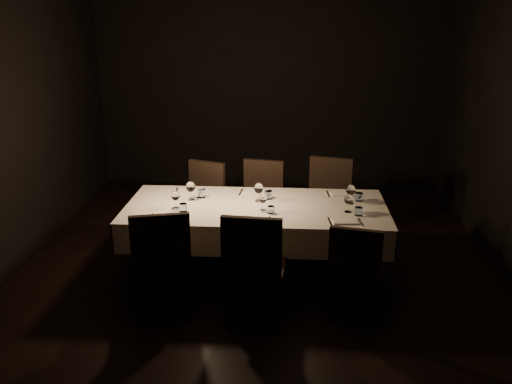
# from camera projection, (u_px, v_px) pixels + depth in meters

# --- Properties ---
(room) EXTENTS (5.01, 6.01, 3.01)m
(room) POSITION_uv_depth(u_px,v_px,m) (256.00, 131.00, 5.00)
(room) COLOR black
(room) RESTS_ON ground
(dining_table) EXTENTS (2.52, 1.12, 0.76)m
(dining_table) POSITION_uv_depth(u_px,v_px,m) (256.00, 213.00, 5.27)
(dining_table) COLOR black
(dining_table) RESTS_ON ground
(chair_near_left) EXTENTS (0.59, 0.59, 1.01)m
(chair_near_left) POSITION_uv_depth(u_px,v_px,m) (162.00, 260.00, 4.58)
(chair_near_left) COLOR black
(chair_near_left) RESTS_ON ground
(place_setting_near_left) EXTENTS (0.31, 0.40, 0.18)m
(place_setting_near_left) POSITION_uv_depth(u_px,v_px,m) (174.00, 205.00, 5.06)
(place_setting_near_left) COLOR silver
(place_setting_near_left) RESTS_ON dining_table
(chair_near_center) EXTENTS (0.53, 0.53, 1.02)m
(chair_near_center) POSITION_uv_depth(u_px,v_px,m) (254.00, 264.00, 4.50)
(chair_near_center) COLOR black
(chair_near_center) RESTS_ON ground
(place_setting_near_center) EXTENTS (0.30, 0.39, 0.16)m
(place_setting_near_center) POSITION_uv_depth(u_px,v_px,m) (263.00, 207.00, 5.01)
(place_setting_near_center) COLOR silver
(place_setting_near_center) RESTS_ON dining_table
(chair_near_right) EXTENTS (0.51, 0.51, 0.90)m
(chair_near_right) POSITION_uv_depth(u_px,v_px,m) (355.00, 268.00, 4.55)
(chair_near_right) COLOR black
(chair_near_right) RESTS_ON ground
(place_setting_near_right) EXTENTS (0.33, 0.40, 0.18)m
(place_setting_near_right) POSITION_uv_depth(u_px,v_px,m) (350.00, 209.00, 4.96)
(place_setting_near_right) COLOR silver
(place_setting_near_right) RESTS_ON dining_table
(chair_far_left) EXTENTS (0.58, 0.58, 0.94)m
(chair_far_left) POSITION_uv_depth(u_px,v_px,m) (203.00, 199.00, 6.13)
(chair_far_left) COLOR black
(chair_far_left) RESTS_ON ground
(place_setting_far_left) EXTENTS (0.35, 0.41, 0.19)m
(place_setting_far_left) POSITION_uv_depth(u_px,v_px,m) (193.00, 190.00, 5.46)
(place_setting_far_left) COLOR silver
(place_setting_far_left) RESTS_ON dining_table
(chair_far_center) EXTENTS (0.53, 0.53, 0.96)m
(chair_far_center) POSITION_uv_depth(u_px,v_px,m) (261.00, 199.00, 6.12)
(chair_far_center) COLOR black
(chair_far_center) RESTS_ON ground
(place_setting_far_center) EXTENTS (0.35, 0.41, 0.19)m
(place_setting_far_center) POSITION_uv_depth(u_px,v_px,m) (260.00, 191.00, 5.42)
(place_setting_far_center) COLOR silver
(place_setting_far_center) RESTS_ON dining_table
(chair_far_right) EXTENTS (0.59, 0.59, 1.00)m
(chair_far_right) POSITION_uv_depth(u_px,v_px,m) (328.00, 200.00, 6.04)
(chair_far_right) COLOR black
(chair_far_right) RESTS_ON ground
(place_setting_far_right) EXTENTS (0.35, 0.41, 0.19)m
(place_setting_far_right) POSITION_uv_depth(u_px,v_px,m) (350.00, 193.00, 5.37)
(place_setting_far_right) COLOR silver
(place_setting_far_right) RESTS_ON dining_table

